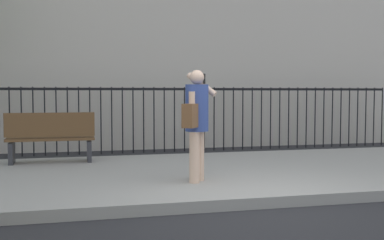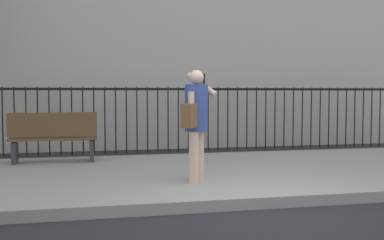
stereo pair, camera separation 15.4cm
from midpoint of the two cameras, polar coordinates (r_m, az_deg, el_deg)
ground_plane at (r=6.07m, az=7.56°, el=-10.70°), size 60.00×60.00×0.00m
sidewalk at (r=8.10m, az=1.82°, el=-6.57°), size 28.00×4.40×0.15m
iron_fence at (r=11.59m, az=-3.14°, el=1.14°), size 12.03×0.04×1.60m
pedestrian_on_phone at (r=6.89m, az=-0.12°, el=0.33°), size 0.64×0.71×1.65m
street_bench at (r=9.17m, az=-17.21°, el=-1.92°), size 1.60×0.45×0.95m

